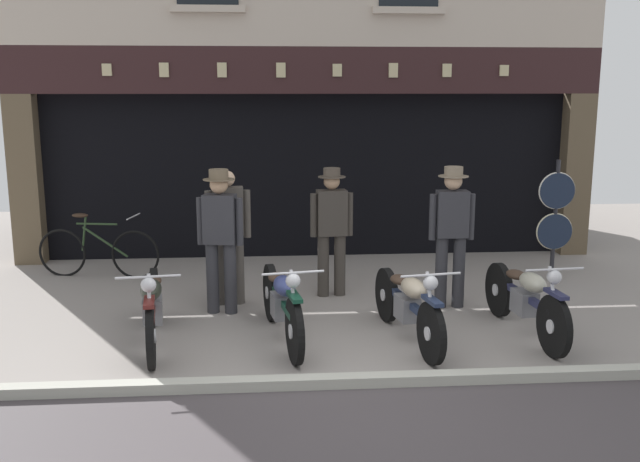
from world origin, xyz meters
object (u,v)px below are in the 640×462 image
advert_board_near (154,146)px  leaning_bicycle (98,251)px  motorcycle_center (408,304)px  salesman_right (451,229)px  motorcycle_center_right (526,298)px  motorcycle_center_left (282,302)px  assistant_far_right (220,233)px  shopkeeper_center (332,225)px  salesman_left (228,231)px  tyre_sign_pole (556,213)px  advert_board_far (70,152)px  motorcycle_left (152,306)px

advert_board_near → leaning_bicycle: size_ratio=0.62×
motorcycle_center → salesman_right: salesman_right is taller
motorcycle_center_right → salesman_right: 1.35m
motorcycle_center_left → assistant_far_right: (-0.70, 1.04, 0.55)m
shopkeeper_center → motorcycle_center_right: bearing=133.9°
salesman_left → shopkeeper_center: (1.32, 0.26, 0.00)m
shopkeeper_center → leaning_bicycle: 3.53m
motorcycle_center_left → assistant_far_right: 1.37m
salesman_left → assistant_far_right: assistant_far_right is taller
assistant_far_right → tyre_sign_pole: size_ratio=1.02×
salesman_right → assistant_far_right: size_ratio=1.00×
motorcycle_center_right → shopkeeper_center: (-1.98, 1.71, 0.51)m
salesman_right → advert_board_far: 6.13m
motorcycle_left → leaning_bicycle: 3.13m
advert_board_far → leaning_bicycle: advert_board_far is taller
leaning_bicycle → motorcycle_center: bearing=63.1°
shopkeeper_center → leaning_bicycle: (-3.27, 1.21, -0.56)m
motorcycle_center → salesman_left: size_ratio=1.18×
motorcycle_center_right → tyre_sign_pole: (1.23, 2.26, 0.54)m
salesman_right → advert_board_near: size_ratio=1.60×
assistant_far_right → advert_board_near: (-1.19, 3.02, 0.80)m
motorcycle_center → motorcycle_center_right: size_ratio=0.99×
advert_board_near → leaning_bicycle: (-0.68, -1.18, -1.41)m
motorcycle_left → motorcycle_center_right: 4.04m
salesman_left → salesman_right: (2.73, -0.35, 0.05)m
motorcycle_left → leaning_bicycle: leaning_bicycle is taller
motorcycle_left → motorcycle_center_right: motorcycle_left is taller
assistant_far_right → salesman_left: bearing=-91.4°
motorcycle_left → advert_board_near: size_ratio=1.85×
salesman_right → advert_board_far: (-5.29, 3.01, 0.72)m
salesman_left → advert_board_near: size_ratio=1.54×
motorcycle_center_left → leaning_bicycle: bearing=-57.2°
motorcycle_left → motorcycle_center_right: size_ratio=1.02×
salesman_right → advert_board_near: (-4.01, 3.01, 0.79)m
salesman_left → advert_board_far: advert_board_far is taller
tyre_sign_pole → leaning_bicycle: bearing=174.2°
motorcycle_center → advert_board_near: advert_board_near is taller
motorcycle_center_right → salesman_right: salesman_right is taller
motorcycle_center_left → tyre_sign_pole: bearing=-159.5°
motorcycle_center_left → motorcycle_center_right: (2.67, -0.04, -0.01)m
motorcycle_center_right → advert_board_far: 7.26m
advert_board_near → motorcycle_center_left: bearing=-65.0°
salesman_left → advert_board_far: (-2.56, 2.65, 0.77)m
salesman_right → leaning_bicycle: (-4.69, 1.82, -0.61)m
salesman_right → motorcycle_center_left: bearing=28.0°
salesman_left → advert_board_near: 3.06m
assistant_far_right → leaning_bicycle: assistant_far_right is taller
salesman_left → leaning_bicycle: size_ratio=0.95×
motorcycle_left → tyre_sign_pole: (5.28, 2.22, 0.54)m
tyre_sign_pole → leaning_bicycle: (-6.48, 0.66, -0.59)m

